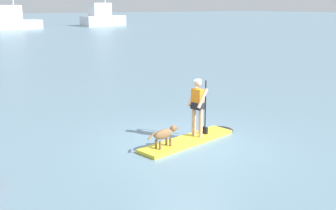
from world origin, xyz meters
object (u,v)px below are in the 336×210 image
(dog, at_px, (165,134))
(moored_boat_far_starboard, at_px, (10,20))
(paddleboard, at_px, (193,139))
(moored_boat_outer, at_px, (102,17))
(person_paddler, at_px, (198,103))

(dog, relative_size, moored_boat_far_starboard, 0.11)
(paddleboard, height_order, dog, dog)
(moored_boat_far_starboard, bearing_deg, paddleboard, -98.75)
(dog, bearing_deg, paddleboard, 10.88)
(paddleboard, bearing_deg, moored_boat_outer, 67.26)
(paddleboard, bearing_deg, dog, -169.12)
(moored_boat_far_starboard, distance_m, moored_boat_outer, 17.66)
(dog, height_order, moored_boat_outer, moored_boat_outer)
(person_paddler, height_order, moored_boat_far_starboard, moored_boat_far_starboard)
(person_paddler, distance_m, moored_boat_outer, 69.75)
(moored_boat_outer, bearing_deg, moored_boat_far_starboard, -171.75)
(dog, height_order, moored_boat_far_starboard, moored_boat_far_starboard)
(moored_boat_outer, bearing_deg, person_paddler, -112.60)
(paddleboard, relative_size, dog, 3.24)
(person_paddler, distance_m, dog, 1.46)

